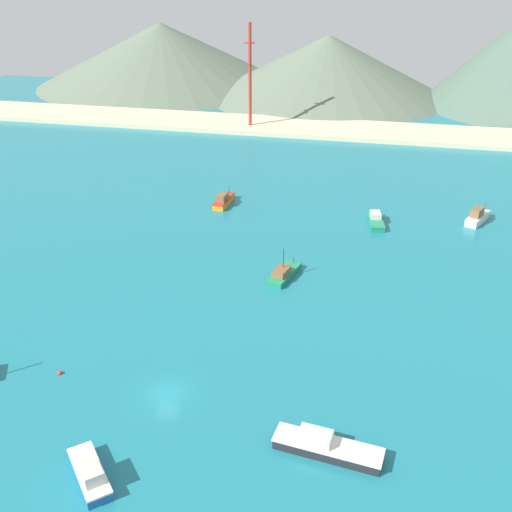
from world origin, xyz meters
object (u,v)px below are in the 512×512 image
Objects in this scene: fishing_boat_0 at (477,217)px; fishing_boat_6 at (376,220)px; fishing_boat_2 at (283,273)px; fishing_boat_3 at (90,473)px; buoy_0 at (60,373)px; radio_tower at (250,77)px; fishing_boat_1 at (326,446)px; fishing_boat_5 at (223,200)px.

fishing_boat_6 is at bearing -165.57° from fishing_boat_0.
fishing_boat_3 is at bearing -104.24° from fishing_boat_2.
buoy_0 is at bearing -132.87° from fishing_boat_0.
radio_tower is (-36.98, 58.50, 13.61)m from fishing_boat_6.
radio_tower is at bearing 106.30° from fishing_boat_2.
fishing_boat_6 is (23.86, 66.42, -0.21)m from fishing_boat_3.
fishing_boat_1 is 1.59× the size of fishing_boat_3.
fishing_boat_6 is (2.57, 58.10, -0.07)m from fishing_boat_1.
fishing_boat_3 is 70.58m from fishing_boat_6.
fishing_boat_0 is 0.26× the size of radio_tower.
fishing_boat_1 is 22.86m from fishing_boat_3.
radio_tower is (-34.41, 116.59, 13.54)m from fishing_boat_1.
fishing_boat_0 reaches higher than fishing_boat_3.
fishing_boat_0 is at bearing 71.69° from fishing_boat_1.
fishing_boat_5 is at bearing 174.34° from fishing_boat_6.
fishing_boat_3 is 11.54× the size of buoy_0.
fishing_boat_2 reaches higher than fishing_boat_6.
fishing_boat_0 is 11.99× the size of buoy_0.
buoy_0 is at bearing 169.95° from fishing_boat_1.
fishing_boat_3 reaches higher than fishing_boat_1.
fishing_boat_0 is 78.20m from radio_tower.
fishing_boat_5 is 55.57m from buoy_0.
fishing_boat_2 is at bearing 75.76° from fishing_boat_3.
fishing_boat_1 is (-20.77, -62.78, -0.30)m from fishing_boat_0.
fishing_boat_2 is 36.15m from buoy_0.
radio_tower reaches higher than fishing_boat_2.
fishing_boat_2 is at bearing 106.77° from fishing_boat_1.
fishing_boat_3 is 0.25× the size of radio_tower.
fishing_boat_5 is 0.97× the size of fishing_boat_6.
fishing_boat_5 reaches higher than fishing_boat_6.
fishing_boat_5 is (-47.87, -1.74, -0.17)m from fishing_boat_0.
fishing_boat_2 is at bearing -73.70° from radio_tower.
fishing_boat_0 is at bearing 2.08° from fishing_boat_5.
fishing_boat_0 reaches higher than fishing_boat_6.
fishing_boat_2 is 44.23m from fishing_boat_3.
buoy_0 is at bearing -127.09° from fishing_boat_2.
fishing_boat_2 is 26.90m from fishing_boat_6.
fishing_boat_1 is 36.07m from fishing_boat_2.
fishing_boat_5 is (-27.10, 61.04, 0.13)m from fishing_boat_1.
fishing_boat_0 is at bearing 42.17° from fishing_boat_2.
fishing_boat_0 is 1.04× the size of fishing_boat_3.
fishing_boat_6 is at bearing 61.14° from fishing_boat_2.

